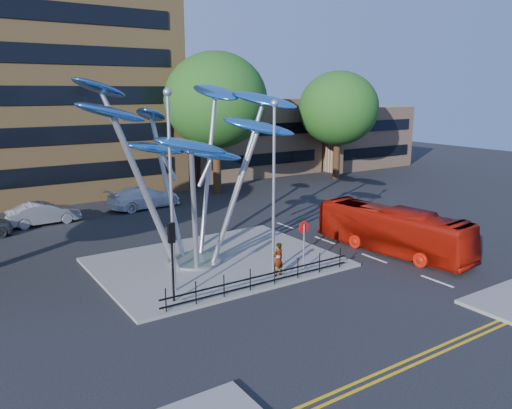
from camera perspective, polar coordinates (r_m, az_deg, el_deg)
ground at (r=22.26m, az=5.45°, el=-10.56°), size 120.00×120.00×0.00m
traffic_island at (r=26.36m, az=-4.54°, el=-6.57°), size 12.00×9.00×0.15m
double_yellow_near at (r=18.49m, az=17.69°, el=-16.29°), size 40.00×0.12×0.01m
double_yellow_far at (r=18.33m, az=18.44°, el=-16.62°), size 40.00×0.12×0.01m
brick_tower at (r=48.70m, az=-26.56°, el=18.86°), size 25.00×15.00×30.00m
low_building_near at (r=54.40m, az=-1.23°, el=7.77°), size 15.00×8.00×8.00m
low_building_far at (r=61.58m, az=10.97°, el=7.67°), size 12.00×8.00×7.00m
tree_right at (r=43.23m, az=-4.62°, el=11.77°), size 8.80×8.80×12.11m
tree_far at (r=51.52m, az=9.39°, el=10.78°), size 8.00×8.00×10.81m
leaf_sculpture at (r=25.06m, az=-7.74°, el=8.28°), size 12.72×9.54×9.51m
street_lamp_left at (r=21.35m, az=-9.74°, el=3.33°), size 0.36×0.36×8.80m
street_lamp_right at (r=23.42m, az=2.05°, el=3.69°), size 0.36×0.36×8.30m
traffic_light_island at (r=20.90m, az=-9.60°, el=-4.61°), size 0.28×0.18×3.42m
no_entry_sign_island at (r=24.66m, az=5.49°, el=-3.71°), size 0.60×0.10×2.45m
pedestrian_railing_front at (r=22.75m, az=0.77°, el=-8.46°), size 10.00×0.06×1.00m
red_bus at (r=28.69m, az=15.30°, el=-2.85°), size 3.22×9.37×2.56m
pedestrian at (r=24.00m, az=2.55°, el=-6.26°), size 0.64×0.47×1.63m
parked_car_mid at (r=36.57m, az=-23.10°, el=-0.93°), size 4.65×1.77×1.51m
parked_car_right at (r=39.32m, az=-12.65°, el=0.81°), size 5.95×3.03×1.65m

